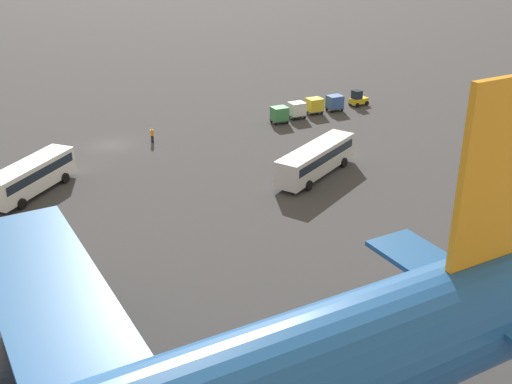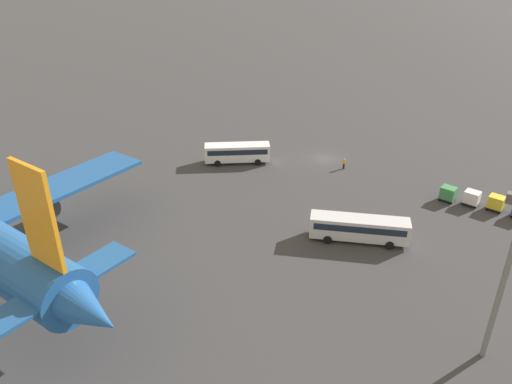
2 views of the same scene
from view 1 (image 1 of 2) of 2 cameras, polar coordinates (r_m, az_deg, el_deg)
name	(u,v)px [view 1 (image 1 of 2)]	position (r m, az deg, el deg)	size (l,w,h in m)	color
ground_plane	(112,145)	(74.13, -12.72, 4.11)	(600.00, 600.00, 0.00)	#38383A
shuttle_bus_near	(31,175)	(62.84, -19.39, 1.42)	(9.87, 7.75, 3.05)	white
shuttle_bus_far	(316,158)	(63.60, 5.35, 3.01)	(11.74, 6.33, 3.04)	silver
baggage_tug	(358,99)	(87.92, 9.06, 8.20)	(2.44, 1.69, 2.10)	gold
worker_person	(152,135)	(73.72, -9.22, 5.01)	(0.38, 0.38, 1.74)	#1E1E2D
cargo_cart_blue	(335,102)	(84.98, 7.01, 7.94)	(2.24, 1.99, 2.06)	#38383D
cargo_cart_yellow	(314,105)	(83.44, 5.22, 7.72)	(2.24, 1.99, 2.06)	#38383D
cargo_cart_white	(297,109)	(81.46, 3.67, 7.36)	(2.24, 1.99, 2.06)	#38383D
cargo_cart_green	(279,114)	(79.45, 2.10, 6.96)	(2.24, 1.99, 2.06)	#38383D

